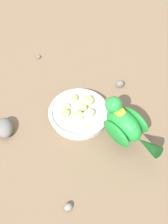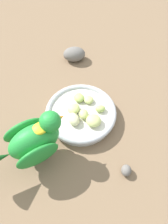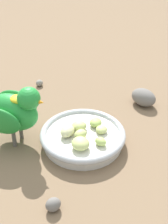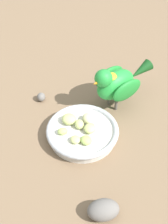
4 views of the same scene
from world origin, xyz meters
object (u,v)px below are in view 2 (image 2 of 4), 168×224
object	(u,v)px
apple_piece_1	(84,114)
pebble_0	(126,170)
apple_piece_6	(94,121)
rock_large	(74,54)
apple_piece_3	(79,98)
apple_piece_5	(89,100)
parrot	(32,141)
apple_piece_4	(74,108)
apple_piece_0	(100,109)
feeding_bowl	(81,114)
apple_piece_2	(74,119)

from	to	relation	value
apple_piece_1	pebble_0	size ratio (longest dim) A/B	1.05
apple_piece_6	rock_large	bearing A→B (deg)	115.47
apple_piece_3	apple_piece_5	world-z (taller)	apple_piece_3
parrot	rock_large	world-z (taller)	parrot
apple_piece_4	apple_piece_6	world-z (taller)	apple_piece_6
apple_piece_5	pebble_0	world-z (taller)	apple_piece_5
apple_piece_5	rock_large	size ratio (longest dim) A/B	0.38
apple_piece_1	apple_piece_6	xyz separation A→B (m)	(0.03, -0.01, 0.00)
apple_piece_0	pebble_0	bearing A→B (deg)	-57.46
apple_piece_5	apple_piece_0	bearing A→B (deg)	-31.20
apple_piece_5	pebble_0	size ratio (longest dim) A/B	0.94
apple_piece_0	parrot	world-z (taller)	parrot
rock_large	parrot	bearing A→B (deg)	-90.26
apple_piece_1	apple_piece_5	xyz separation A→B (m)	(0.00, 0.05, -0.00)
feeding_bowl	apple_piece_3	world-z (taller)	apple_piece_3
apple_piece_1	apple_piece_2	world-z (taller)	apple_piece_2
rock_large	apple_piece_1	bearing A→B (deg)	-69.40
apple_piece_0	parrot	size ratio (longest dim) A/B	0.16
apple_piece_2	apple_piece_3	world-z (taller)	apple_piece_2
apple_piece_3	apple_piece_4	bearing A→B (deg)	-96.38
apple_piece_6	parrot	bearing A→B (deg)	-136.25
apple_piece_4	pebble_0	world-z (taller)	apple_piece_4
pebble_0	parrot	bearing A→B (deg)	-177.62
feeding_bowl	rock_large	bearing A→B (deg)	109.15
rock_large	pebble_0	world-z (taller)	rock_large
apple_piece_3	rock_large	world-z (taller)	same
apple_piece_5	feeding_bowl	bearing A→B (deg)	-106.67
parrot	rock_large	size ratio (longest dim) A/B	2.46
feeding_bowl	apple_piece_6	distance (m)	0.05
apple_piece_3	rock_large	xyz separation A→B (m)	(-0.06, 0.17, -0.01)
apple_piece_0	rock_large	bearing A→B (deg)	122.09
feeding_bowl	apple_piece_2	xyz separation A→B (m)	(-0.01, -0.03, 0.02)
apple_piece_0	parrot	bearing A→B (deg)	-129.29
apple_piece_0	apple_piece_2	xyz separation A→B (m)	(-0.06, -0.05, 0.00)
apple_piece_3	apple_piece_6	bearing A→B (deg)	-49.84
parrot	apple_piece_1	bearing A→B (deg)	10.89
apple_piece_0	apple_piece_4	world-z (taller)	apple_piece_4
feeding_bowl	apple_piece_0	distance (m)	0.05
feeding_bowl	apple_piece_1	bearing A→B (deg)	-45.29
pebble_0	apple_piece_2	bearing A→B (deg)	148.24
apple_piece_5	apple_piece_1	bearing A→B (deg)	-92.44
apple_piece_0	apple_piece_1	world-z (taller)	apple_piece_1
pebble_0	apple_piece_0	bearing A→B (deg)	122.54
apple_piece_2	apple_piece_5	bearing A→B (deg)	71.92
apple_piece_2	apple_piece_1	bearing A→B (deg)	45.21
apple_piece_0	apple_piece_4	distance (m)	0.07
apple_piece_1	apple_piece_3	bearing A→B (deg)	116.33
apple_piece_3	apple_piece_2	bearing A→B (deg)	-87.26
apple_piece_6	rock_large	xyz separation A→B (m)	(-0.11, 0.23, -0.02)
apple_piece_4	apple_piece_5	world-z (taller)	apple_piece_4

